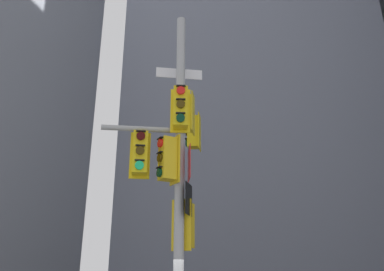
% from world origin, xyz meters
% --- Properties ---
extents(building_mid_block, '(16.88, 16.88, 48.21)m').
position_xyz_m(building_mid_block, '(-0.16, 21.61, 24.10)').
color(building_mid_block, slate).
rests_on(building_mid_block, ground).
extents(signal_pole_assembly, '(2.15, 3.46, 8.65)m').
position_xyz_m(signal_pole_assembly, '(-0.16, 0.30, 4.89)').
color(signal_pole_assembly, '#9EA0A3').
rests_on(signal_pole_assembly, ground).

